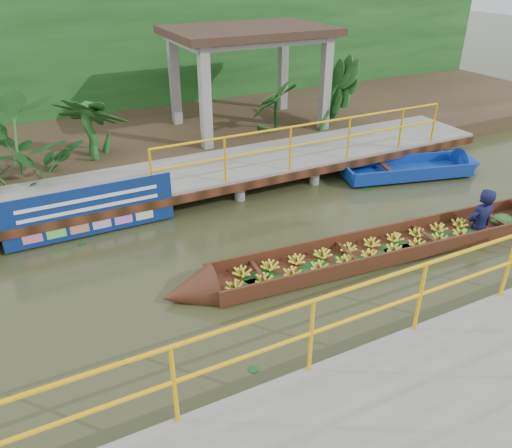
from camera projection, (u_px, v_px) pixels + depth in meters
name	position (u px, v px, depth m)	size (l,w,h in m)	color
ground	(254.00, 269.00, 8.83)	(80.00, 80.00, 0.00)	#33361B
land_strip	(139.00, 136.00, 14.62)	(30.00, 8.00, 0.45)	#2F2417
far_dock	(187.00, 177.00, 11.31)	(16.00, 2.06, 1.66)	slate
near_dock	(492.00, 405.00, 5.79)	(18.00, 2.40, 1.73)	slate
pavilion	(249.00, 42.00, 13.63)	(4.40, 3.00, 3.00)	slate
foliage_backdrop	(112.00, 59.00, 15.73)	(30.00, 0.80, 4.00)	#144015
vendor_boat	(406.00, 237.00, 9.34)	(8.58, 1.54, 2.07)	#3D1D10
moored_blue_boat	(438.00, 168.00, 12.63)	(3.82, 1.82, 0.88)	navy
blue_banner	(91.00, 211.00, 9.62)	(3.25, 0.04, 1.02)	navy
tropical_plants	(86.00, 129.00, 11.67)	(14.40, 1.40, 1.75)	#144015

